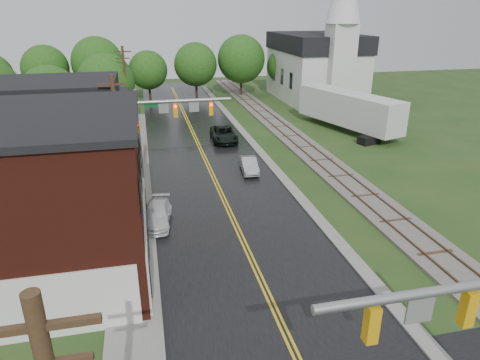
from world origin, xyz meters
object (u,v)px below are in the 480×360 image
object	(u,v)px
suv_dark	(224,134)
traffic_signal_far	(166,118)
utility_pole_b	(119,142)
utility_pole_c	(126,86)
pickup_white	(157,215)
sedan_silver	(249,165)
semi_trailer	(349,109)
tree_left_c	(52,98)
tree_left_e	(108,83)
church	(319,60)

from	to	relation	value
suv_dark	traffic_signal_far	bearing A→B (deg)	-121.69
utility_pole_b	traffic_signal_far	bearing A→B (deg)	56.32
utility_pole_c	pickup_white	size ratio (longest dim) A/B	2.15
utility_pole_b	sedan_silver	world-z (taller)	utility_pole_b
pickup_white	semi_trailer	bearing A→B (deg)	47.07
tree_left_c	tree_left_e	bearing A→B (deg)	50.19
tree_left_e	sedan_silver	size ratio (longest dim) A/B	2.27
traffic_signal_far	sedan_silver	bearing A→B (deg)	0.01
suv_dark	church	bearing A→B (deg)	47.23
utility_pole_c	tree_left_c	size ratio (longest dim) A/B	1.18
church	utility_pole_c	distance (m)	28.54
utility_pole_c	semi_trailer	distance (m)	24.76
tree_left_c	pickup_white	distance (m)	22.87
pickup_white	utility_pole_b	bearing A→B (deg)	133.58
tree_left_c	suv_dark	distance (m)	17.38
church	tree_left_c	size ratio (longest dim) A/B	2.61
utility_pole_b	pickup_white	xyz separation A→B (m)	(2.00, -2.74, -4.11)
traffic_signal_far	tree_left_c	size ratio (longest dim) A/B	0.96
utility_pole_b	tree_left_c	world-z (taller)	utility_pole_b
pickup_white	sedan_silver	bearing A→B (deg)	51.87
utility_pole_c	sedan_silver	size ratio (longest dim) A/B	2.50
sedan_silver	pickup_white	distance (m)	11.06
tree_left_c	sedan_silver	distance (m)	21.66
tree_left_e	sedan_silver	distance (m)	22.76
sedan_silver	semi_trailer	world-z (taller)	semi_trailer
tree_left_e	traffic_signal_far	bearing A→B (deg)	-74.11
utility_pole_c	tree_left_e	bearing A→B (deg)	137.16
church	semi_trailer	bearing A→B (deg)	-100.63
utility_pole_c	semi_trailer	xyz separation A→B (m)	(23.70, -6.80, -2.24)
utility_pole_c	suv_dark	bearing A→B (deg)	-38.94
church	utility_pole_b	bearing A→B (deg)	-130.18
traffic_signal_far	semi_trailer	bearing A→B (deg)	26.61
tree_left_e	suv_dark	bearing A→B (deg)	-39.66
utility_pole_b	utility_pole_c	xyz separation A→B (m)	(0.00, 22.00, 0.00)
suv_dark	pickup_white	bearing A→B (deg)	-111.86
utility_pole_b	suv_dark	xyz separation A→B (m)	(9.53, 14.30, -4.00)
traffic_signal_far	sedan_silver	xyz separation A→B (m)	(6.57, 0.00, -4.38)
church	utility_pole_b	world-z (taller)	church
tree_left_c	church	bearing A→B (deg)	22.24
utility_pole_b	semi_trailer	size ratio (longest dim) A/B	0.64
utility_pole_b	pickup_white	size ratio (longest dim) A/B	2.15
suv_dark	semi_trailer	distance (m)	14.31
sedan_silver	utility_pole_c	bearing A→B (deg)	125.39
utility_pole_b	utility_pole_c	world-z (taller)	same
church	tree_left_e	world-z (taller)	church
pickup_white	utility_pole_c	bearing A→B (deg)	102.10
utility_pole_c	semi_trailer	world-z (taller)	utility_pole_c
utility_pole_c	semi_trailer	size ratio (longest dim) A/B	0.64
tree_left_c	tree_left_e	xyz separation A→B (m)	(5.00, 6.00, 0.30)
pickup_white	semi_trailer	distance (m)	28.22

